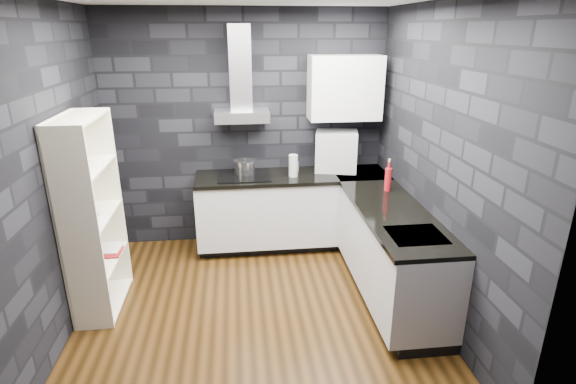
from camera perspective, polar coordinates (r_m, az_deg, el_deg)
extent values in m
plane|color=#3B240D|center=(4.33, -4.05, -14.80)|extent=(3.20, 3.20, 0.00)
cube|color=black|center=(5.30, -5.28, 7.76)|extent=(3.20, 0.05, 2.70)
cube|color=black|center=(2.24, -2.81, -10.13)|extent=(3.20, 0.05, 2.70)
cube|color=black|center=(4.02, -28.36, 1.38)|extent=(0.05, 3.20, 2.70)
cube|color=black|center=(4.11, 18.72, 3.15)|extent=(0.05, 3.20, 2.70)
cube|color=black|center=(5.50, 0.48, -6.08)|extent=(2.18, 0.50, 0.10)
cube|color=black|center=(4.62, 13.10, -12.15)|extent=(0.50, 1.78, 0.10)
cube|color=silver|center=(5.28, 0.55, -2.09)|extent=(2.20, 0.60, 0.76)
cube|color=silver|center=(4.40, 13.05, -7.45)|extent=(0.60, 1.80, 0.76)
cube|color=black|center=(5.14, 0.58, 2.01)|extent=(2.20, 0.62, 0.04)
cube|color=black|center=(4.23, 13.34, -2.64)|extent=(0.62, 1.80, 0.04)
cube|color=black|center=(5.30, 9.18, 2.32)|extent=(0.62, 0.62, 0.04)
cube|color=silver|center=(5.07, -5.86, 9.59)|extent=(0.60, 0.34, 0.12)
cube|color=silver|center=(5.07, -6.09, 15.41)|extent=(0.24, 0.20, 0.90)
cube|color=silver|center=(5.16, 7.22, 12.99)|extent=(0.80, 0.35, 0.70)
cube|color=black|center=(5.10, -5.58, 2.09)|extent=(0.58, 0.50, 0.01)
cube|color=silver|center=(3.80, 15.98, -5.31)|extent=(0.44, 0.40, 0.01)
cylinder|color=#B3B3B8|center=(5.15, -5.55, 3.13)|extent=(0.25, 0.25, 0.14)
cylinder|color=silver|center=(5.04, 0.67, 3.36)|extent=(0.12, 0.12, 0.25)
cylinder|color=tan|center=(5.24, 0.91, 3.17)|extent=(0.09, 0.09, 0.10)
cylinder|color=#B3B3B8|center=(5.21, 4.49, 3.20)|extent=(0.11, 0.11, 0.13)
cube|color=#AFB0B6|center=(5.28, 6.14, 5.16)|extent=(0.54, 0.46, 0.47)
cylinder|color=maroon|center=(4.70, 12.58, 1.56)|extent=(0.09, 0.09, 0.24)
cube|color=white|center=(4.35, -23.61, -2.91)|extent=(0.59, 0.87, 1.80)
imported|color=silver|center=(4.21, -24.18, -3.17)|extent=(0.24, 0.24, 0.05)
imported|color=maroon|center=(4.59, -22.61, -6.03)|extent=(0.17, 0.02, 0.23)
imported|color=#B2B2B2|center=(4.66, -22.69, -5.38)|extent=(0.18, 0.03, 0.24)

